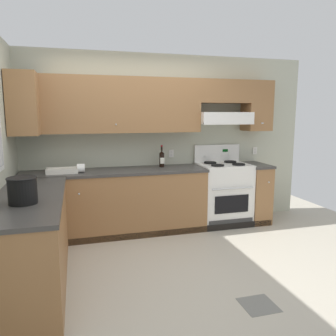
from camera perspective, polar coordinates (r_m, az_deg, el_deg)
The scene contains 10 objects.
ground_plane at distance 3.79m, azimuth -2.01°, elevation -17.03°, with size 7.04×7.04×0.00m, color #B2AA99.
floor_accent_tile at distance 3.29m, azimuth 15.29°, elevation -21.72°, with size 0.30×0.30×0.01m, color slate.
wall_back at distance 4.98m, azimuth -1.89°, elevation 6.97°, with size 4.68×0.57×2.55m.
counter_back_run at distance 4.77m, azimuth -6.03°, elevation -5.70°, with size 3.60×0.65×0.91m.
counter_left_run at distance 3.55m, azimuth -22.37°, elevation -11.67°, with size 0.63×1.91×0.91m.
stove at distance 5.18m, azimuth 9.47°, elevation -4.25°, with size 0.76×0.62×1.20m.
wine_bottle at distance 4.86m, azimuth -1.09°, elevation 1.68°, with size 0.07×0.07×0.32m.
bowl at distance 4.58m, azimuth -17.70°, elevation -0.56°, with size 0.40×0.24×0.06m.
bucket at distance 3.13m, azimuth -23.72°, elevation -3.46°, with size 0.25×0.25×0.23m.
paper_towel_roll at distance 4.55m, azimuth -14.76°, elevation -0.02°, with size 0.10×0.12×0.12m.
Camera 1 is at (-0.79, -3.30, 1.68)m, focal length 35.48 mm.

